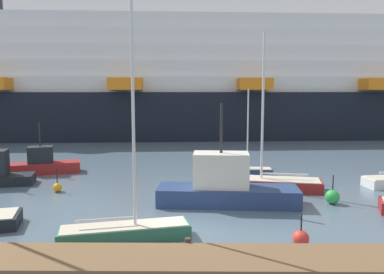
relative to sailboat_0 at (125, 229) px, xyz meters
The scene contains 11 objects.
ground_plane 2.88m from the sailboat_0, 19.13° to the left, with size 600.00×600.00×0.00m, color slate.
dock_pier 4.09m from the sailboat_0, 49.08° to the right, with size 20.28×2.53×0.81m.
sailboat_0 is the anchor object (origin of this frame).
sailboat_2 11.51m from the sailboat_0, 48.31° to the left, with size 6.65×2.93×9.82m.
sailboat_4 14.44m from the sailboat_0, 63.42° to the left, with size 4.44×1.33×6.34m.
fishing_boat_0 15.74m from the sailboat_0, 122.78° to the left, with size 5.37×3.02×3.87m.
fishing_boat_2 7.01m from the sailboat_0, 48.83° to the left, with size 7.82×2.62×5.58m.
channel_buoy_0 9.65m from the sailboat_0, 125.52° to the left, with size 0.55×0.55×1.48m.
channel_buoy_1 11.88m from the sailboat_0, 27.16° to the left, with size 0.79×0.79×1.63m.
channel_buoy_2 7.25m from the sailboat_0, ahead, with size 0.67×0.67×1.36m.
cruise_ship 39.23m from the sailboat_0, 98.75° to the left, with size 109.40×22.77×21.18m.
Camera 1 is at (0.28, -16.90, 6.34)m, focal length 36.93 mm.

